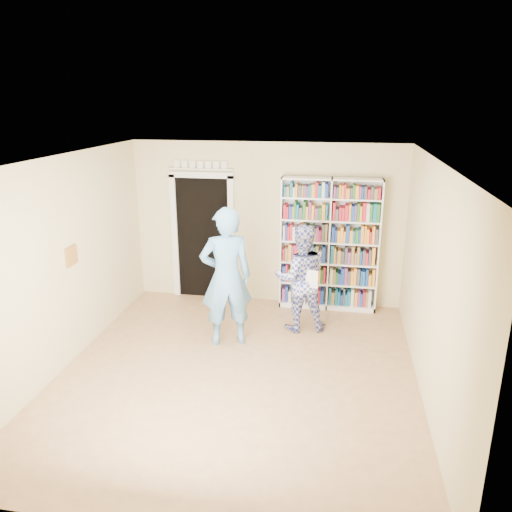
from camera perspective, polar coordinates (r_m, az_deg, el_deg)
The scene contains 11 objects.
floor at distance 6.55m, azimuth -2.16°, elevation -13.27°, with size 5.00×5.00×0.00m, color #996F4A.
ceiling at distance 5.66m, azimuth -2.48°, elevation 10.89°, with size 5.00×5.00×0.00m, color white.
wall_back at distance 8.33m, azimuth 1.23°, elevation 3.65°, with size 4.50×4.50×0.00m, color beige.
wall_left at distance 6.78m, azimuth -21.25°, elevation -0.87°, with size 5.00×5.00×0.00m, color beige.
wall_right at distance 5.95m, azimuth 19.44°, elevation -3.19°, with size 5.00×5.00×0.00m, color beige.
bookshelf at distance 8.16m, azimuth 8.37°, elevation 1.34°, with size 1.58×0.30×2.18m.
doorway at distance 8.58m, azimuth -6.10°, elevation 2.79°, with size 1.10×0.08×2.43m.
wall_art at distance 6.92m, azimuth -20.33°, elevation 0.03°, with size 0.03×0.25×0.25m, color brown.
man_blue at distance 6.91m, azimuth -3.42°, elevation -2.45°, with size 0.72×0.48×1.99m, color #5F9CD3.
man_plaid at distance 7.42m, azimuth 5.14°, elevation -2.53°, with size 0.79×0.62×1.63m, color #303592.
paper_sheet at distance 7.15m, azimuth 6.36°, elevation -2.63°, with size 0.19×0.01×0.27m, color white.
Camera 1 is at (1.18, -5.50, 3.36)m, focal length 35.00 mm.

